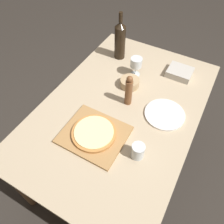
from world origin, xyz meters
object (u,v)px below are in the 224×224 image
object	(u,v)px
pepper_mill	(129,91)
small_bowl	(130,83)
wine_bottle	(120,40)
wine_glass	(136,63)
pizza	(94,133)

from	to	relation	value
pepper_mill	small_bowl	xyz separation A→B (m)	(-0.06, 0.15, -0.08)
wine_bottle	wine_glass	world-z (taller)	wine_bottle
pizza	small_bowl	distance (m)	0.48
pepper_mill	wine_glass	distance (m)	0.29
pepper_mill	wine_glass	world-z (taller)	pepper_mill
pizza	wine_glass	world-z (taller)	wine_glass
pepper_mill	small_bowl	world-z (taller)	pepper_mill
wine_glass	small_bowl	world-z (taller)	wine_glass
pizza	pepper_mill	size ratio (longest dim) A/B	1.14
wine_bottle	small_bowl	bearing A→B (deg)	-50.05
wine_bottle	pepper_mill	size ratio (longest dim) A/B	1.60
wine_bottle	pepper_mill	xyz separation A→B (m)	(0.28, -0.41, -0.04)
wine_bottle	small_bowl	world-z (taller)	wine_bottle
wine_bottle	wine_glass	size ratio (longest dim) A/B	2.53
pizza	wine_bottle	world-z (taller)	wine_bottle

